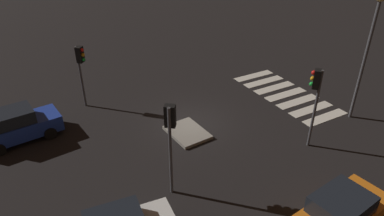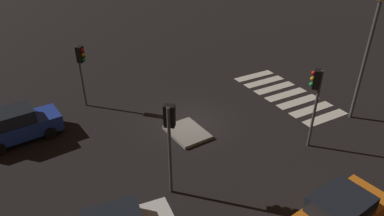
% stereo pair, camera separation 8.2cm
% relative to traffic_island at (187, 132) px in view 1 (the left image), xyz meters
% --- Properties ---
extents(ground_plane, '(80.00, 80.00, 0.00)m').
position_rel_traffic_island_xyz_m(ground_plane, '(0.88, -0.80, -0.09)').
color(ground_plane, black).
extents(traffic_island, '(2.56, 2.00, 0.18)m').
position_rel_traffic_island_xyz_m(traffic_island, '(0.00, 0.00, 0.00)').
color(traffic_island, gray).
rests_on(traffic_island, ground).
extents(car_blue, '(2.35, 4.36, 1.83)m').
position_rel_traffic_island_xyz_m(car_blue, '(3.99, 8.15, 0.81)').
color(car_blue, '#1E389E').
rests_on(car_blue, ground).
extents(car_orange, '(2.38, 4.42, 1.86)m').
position_rel_traffic_island_xyz_m(car_orange, '(-8.83, -1.85, 0.82)').
color(car_orange, orange).
rests_on(car_orange, ground).
extents(traffic_light_south, '(0.53, 0.54, 4.34)m').
position_rel_traffic_island_xyz_m(traffic_light_south, '(-4.00, -4.98, 3.20)').
color(traffic_light_south, '#47474C').
rests_on(traffic_light_south, ground).
extents(traffic_light_north, '(0.54, 0.54, 3.96)m').
position_rel_traffic_island_xyz_m(traffic_light_north, '(5.90, 3.99, 2.92)').
color(traffic_light_north, '#47474C').
rests_on(traffic_light_north, ground).
extents(traffic_light_west, '(0.53, 0.54, 4.32)m').
position_rel_traffic_island_xyz_m(traffic_light_west, '(-3.59, 2.73, 3.18)').
color(traffic_light_west, '#47474C').
rests_on(traffic_light_west, ground).
extents(street_lamp, '(0.56, 0.56, 7.41)m').
position_rel_traffic_island_xyz_m(street_lamp, '(-3.23, -9.46, 4.99)').
color(street_lamp, '#47474C').
rests_on(street_lamp, ground).
extents(crosswalk_near, '(7.60, 3.20, 0.02)m').
position_rel_traffic_island_xyz_m(crosswalk_near, '(0.88, -8.09, -0.08)').
color(crosswalk_near, silver).
rests_on(crosswalk_near, ground).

